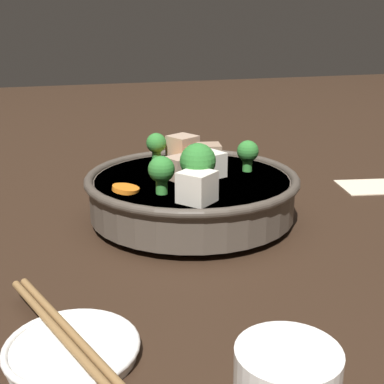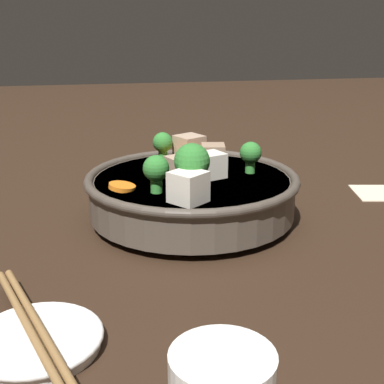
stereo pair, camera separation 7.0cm
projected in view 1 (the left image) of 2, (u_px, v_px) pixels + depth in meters
name	position (u px, v px, depth m)	size (l,w,h in m)	color
ground_plane	(192.00, 220.00, 0.71)	(3.00, 3.00, 0.00)	black
stirfry_bowl	(192.00, 190.00, 0.70)	(0.28, 0.28, 0.12)	#51473D
side_saucer	(72.00, 349.00, 0.43)	(0.11, 0.11, 0.01)	white
napkin	(376.00, 186.00, 0.85)	(0.12, 0.10, 0.00)	beige
chopsticks_pair	(71.00, 339.00, 0.42)	(0.09, 0.22, 0.01)	olive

